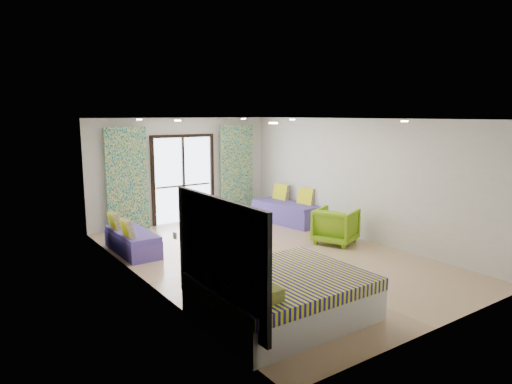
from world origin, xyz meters
TOP-DOWN VIEW (x-y plane):
  - floor at (0.00, 0.00)m, footprint 5.00×7.50m
  - ceiling at (0.00, 0.00)m, footprint 5.00×7.50m
  - wall_back at (0.00, 3.75)m, footprint 5.00×0.01m
  - wall_front at (0.00, -3.75)m, footprint 5.00×0.01m
  - wall_left at (-2.50, 0.00)m, footprint 0.01×7.50m
  - wall_right at (2.50, 0.00)m, footprint 0.01×7.50m
  - balcony_door at (0.00, 3.72)m, footprint 1.76×0.08m
  - balcony_rail at (0.00, 3.73)m, footprint 1.52×0.03m
  - curtain_left at (-1.55, 3.57)m, footprint 1.00×0.10m
  - curtain_right at (1.55, 3.57)m, footprint 1.00×0.10m
  - downlight_a at (-1.40, -2.00)m, footprint 0.12×0.12m
  - downlight_b at (1.40, -2.00)m, footprint 0.12×0.12m
  - downlight_c at (-1.40, 1.00)m, footprint 0.12×0.12m
  - downlight_d at (1.40, 1.00)m, footprint 0.12×0.12m
  - downlight_e at (-1.40, 3.00)m, footprint 0.12×0.12m
  - downlight_f at (1.40, 3.00)m, footprint 0.12×0.12m
  - headboard at (-2.46, -2.31)m, footprint 0.06×2.10m
  - switch_plate at (-2.47, -1.06)m, footprint 0.02×0.10m
  - bed at (-1.48, -2.31)m, footprint 2.21×1.80m
  - daybed_left at (-2.11, 1.81)m, footprint 0.64×1.63m
  - daybed_right at (2.12, 2.06)m, footprint 0.99×1.99m
  - coffee_table at (-0.31, 1.87)m, footprint 0.64×0.64m
  - vase at (-0.29, 1.87)m, footprint 0.21×0.22m
  - armchair at (1.79, -0.06)m, footprint 1.03×1.06m

SIDE VIEW (x-z plane):
  - floor at x=0.00m, z-range -0.01..0.01m
  - daybed_left at x=-2.11m, z-range -0.15..0.65m
  - daybed_right at x=2.12m, z-range -0.18..0.76m
  - bed at x=-1.48m, z-range -0.06..0.70m
  - coffee_table at x=-0.31m, z-range 0.01..0.72m
  - armchair at x=1.79m, z-range 0.00..0.85m
  - vase at x=-0.29m, z-range 0.41..0.57m
  - balcony_rail at x=0.00m, z-range 0.93..0.97m
  - headboard at x=-2.46m, z-range 0.30..1.80m
  - switch_plate at x=-2.47m, z-range 1.00..1.10m
  - curtain_left at x=-1.55m, z-range 0.00..2.50m
  - curtain_right at x=1.55m, z-range 0.00..2.50m
  - balcony_door at x=0.00m, z-range 0.12..2.40m
  - wall_back at x=0.00m, z-range 0.00..2.70m
  - wall_front at x=0.00m, z-range 0.00..2.70m
  - wall_left at x=-2.50m, z-range 0.00..2.70m
  - wall_right at x=2.50m, z-range 0.00..2.70m
  - downlight_a at x=-1.40m, z-range 2.66..2.68m
  - downlight_b at x=1.40m, z-range 2.66..2.68m
  - downlight_c at x=-1.40m, z-range 2.66..2.68m
  - downlight_d at x=1.40m, z-range 2.66..2.68m
  - downlight_e at x=-1.40m, z-range 2.66..2.68m
  - downlight_f at x=1.40m, z-range 2.66..2.68m
  - ceiling at x=0.00m, z-range 2.70..2.71m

